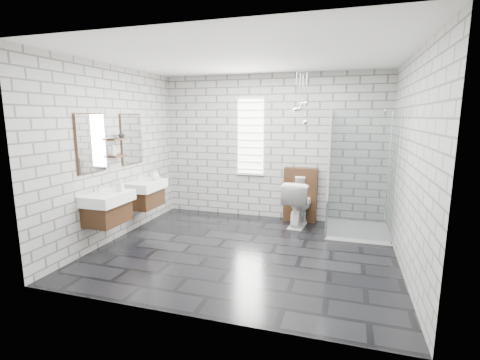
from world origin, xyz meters
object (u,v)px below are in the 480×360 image
at_px(cistern_panel, 300,195).
at_px(shower_enclosure, 353,205).
at_px(vanity_left, 105,199).
at_px(vanity_right, 143,186).
at_px(toilet, 298,203).

xyz_separation_m(cistern_panel, shower_enclosure, (0.91, -0.52, 0.00)).
xyz_separation_m(vanity_left, cistern_panel, (2.49, 2.26, -0.26)).
xyz_separation_m(vanity_left, vanity_right, (0.00, 0.98, 0.00)).
height_order(vanity_right, cistern_panel, vanity_right).
height_order(vanity_left, cistern_panel, vanity_left).
distance_m(shower_enclosure, toilet, 0.95).
bearing_deg(shower_enclosure, vanity_right, -167.42).
relative_size(vanity_left, shower_enclosure, 0.77).
relative_size(vanity_right, cistern_panel, 1.57).
xyz_separation_m(vanity_left, toilet, (2.49, 1.99, -0.35)).
distance_m(vanity_left, cistern_panel, 3.37).
relative_size(vanity_left, vanity_right, 1.00).
relative_size(shower_enclosure, toilet, 2.51).
xyz_separation_m(vanity_right, shower_enclosure, (3.41, 0.76, -0.25)).
height_order(vanity_left, toilet, vanity_left).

